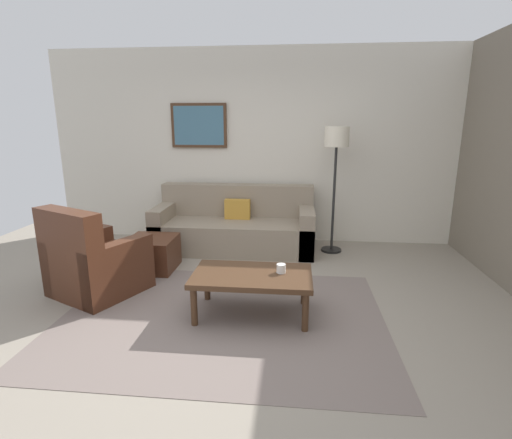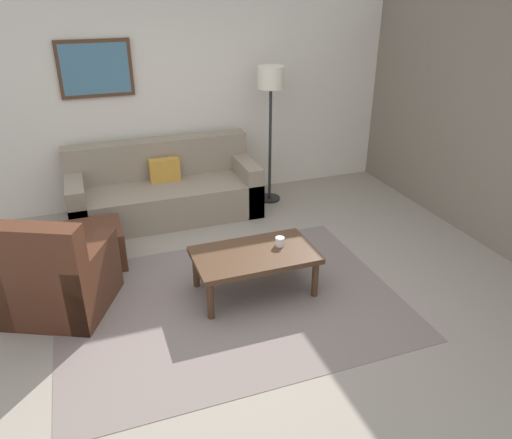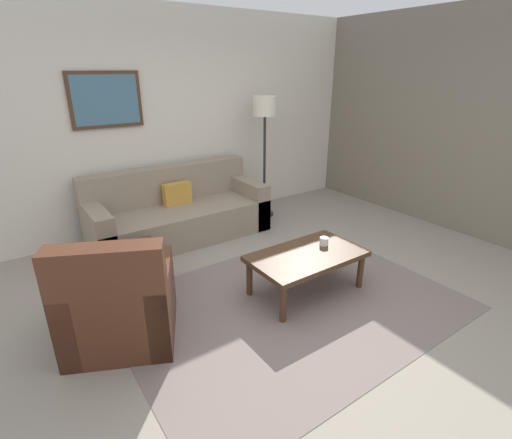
{
  "view_description": "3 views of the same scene",
  "coord_description": "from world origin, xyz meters",
  "px_view_note": "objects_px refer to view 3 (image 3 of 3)",
  "views": [
    {
      "loc": [
        0.65,
        -3.21,
        1.77
      ],
      "look_at": [
        0.28,
        0.37,
        0.86
      ],
      "focal_mm": 27.14,
      "sensor_mm": 36.0,
      "label": 1
    },
    {
      "loc": [
        -1.02,
        -3.51,
        2.61
      ],
      "look_at": [
        0.32,
        0.19,
        0.7
      ],
      "focal_mm": 34.5,
      "sensor_mm": 36.0,
      "label": 2
    },
    {
      "loc": [
        -1.99,
        -2.29,
        2.06
      ],
      "look_at": [
        -0.07,
        0.47,
        0.72
      ],
      "focal_mm": 26.75,
      "sensor_mm": 36.0,
      "label": 3
    }
  ],
  "objects_px": {
    "couch_main": "(177,214)",
    "framed_artwork": "(106,100)",
    "cup": "(324,241)",
    "armchair_leather": "(120,309)",
    "lamp_standing": "(265,119)",
    "ottoman": "(135,269)",
    "coffee_table": "(307,258)"
  },
  "relations": [
    {
      "from": "couch_main",
      "to": "framed_artwork",
      "type": "distance_m",
      "value": 1.59
    },
    {
      "from": "cup",
      "to": "framed_artwork",
      "type": "xyz_separation_m",
      "value": [
        -1.32,
        2.36,
        1.26
      ]
    },
    {
      "from": "couch_main",
      "to": "armchair_leather",
      "type": "bearing_deg",
      "value": -125.87
    },
    {
      "from": "lamp_standing",
      "to": "framed_artwork",
      "type": "relative_size",
      "value": 2.09
    },
    {
      "from": "ottoman",
      "to": "coffee_table",
      "type": "height_order",
      "value": "coffee_table"
    },
    {
      "from": "cup",
      "to": "armchair_leather",
      "type": "bearing_deg",
      "value": 173.37
    },
    {
      "from": "couch_main",
      "to": "framed_artwork",
      "type": "xyz_separation_m",
      "value": [
        -0.59,
        0.41,
        1.42
      ]
    },
    {
      "from": "cup",
      "to": "lamp_standing",
      "type": "bearing_deg",
      "value": 71.32
    },
    {
      "from": "lamp_standing",
      "to": "couch_main",
      "type": "bearing_deg",
      "value": 178.04
    },
    {
      "from": "armchair_leather",
      "to": "framed_artwork",
      "type": "relative_size",
      "value": 1.3
    },
    {
      "from": "lamp_standing",
      "to": "framed_artwork",
      "type": "bearing_deg",
      "value": 166.73
    },
    {
      "from": "couch_main",
      "to": "ottoman",
      "type": "bearing_deg",
      "value": -132.34
    },
    {
      "from": "ottoman",
      "to": "lamp_standing",
      "type": "xyz_separation_m",
      "value": [
        2.25,
        0.92,
        1.21
      ]
    },
    {
      "from": "lamp_standing",
      "to": "cup",
      "type": "bearing_deg",
      "value": -108.68
    },
    {
      "from": "couch_main",
      "to": "coffee_table",
      "type": "height_order",
      "value": "couch_main"
    },
    {
      "from": "armchair_leather",
      "to": "lamp_standing",
      "type": "distance_m",
      "value": 3.29
    },
    {
      "from": "ottoman",
      "to": "framed_artwork",
      "type": "height_order",
      "value": "framed_artwork"
    },
    {
      "from": "cup",
      "to": "framed_artwork",
      "type": "height_order",
      "value": "framed_artwork"
    },
    {
      "from": "ottoman",
      "to": "cup",
      "type": "bearing_deg",
      "value": -31.18
    },
    {
      "from": "ottoman",
      "to": "coffee_table",
      "type": "xyz_separation_m",
      "value": [
        1.35,
        -1.02,
        0.16
      ]
    },
    {
      "from": "couch_main",
      "to": "lamp_standing",
      "type": "relative_size",
      "value": 1.3
    },
    {
      "from": "ottoman",
      "to": "armchair_leather",
      "type": "bearing_deg",
      "value": -115.6
    },
    {
      "from": "ottoman",
      "to": "coffee_table",
      "type": "bearing_deg",
      "value": -37.21
    },
    {
      "from": "couch_main",
      "to": "framed_artwork",
      "type": "height_order",
      "value": "framed_artwork"
    },
    {
      "from": "coffee_table",
      "to": "framed_artwork",
      "type": "distance_m",
      "value": 2.95
    },
    {
      "from": "ottoman",
      "to": "lamp_standing",
      "type": "distance_m",
      "value": 2.72
    },
    {
      "from": "ottoman",
      "to": "framed_artwork",
      "type": "bearing_deg",
      "value": 77.93
    },
    {
      "from": "lamp_standing",
      "to": "coffee_table",
      "type": "bearing_deg",
      "value": -115.0
    },
    {
      "from": "ottoman",
      "to": "coffee_table",
      "type": "relative_size",
      "value": 0.51
    },
    {
      "from": "couch_main",
      "to": "coffee_table",
      "type": "xyz_separation_m",
      "value": [
        0.46,
        -1.99,
        0.06
      ]
    },
    {
      "from": "ottoman",
      "to": "lamp_standing",
      "type": "height_order",
      "value": "lamp_standing"
    },
    {
      "from": "cup",
      "to": "coffee_table",
      "type": "bearing_deg",
      "value": -170.0
    }
  ]
}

